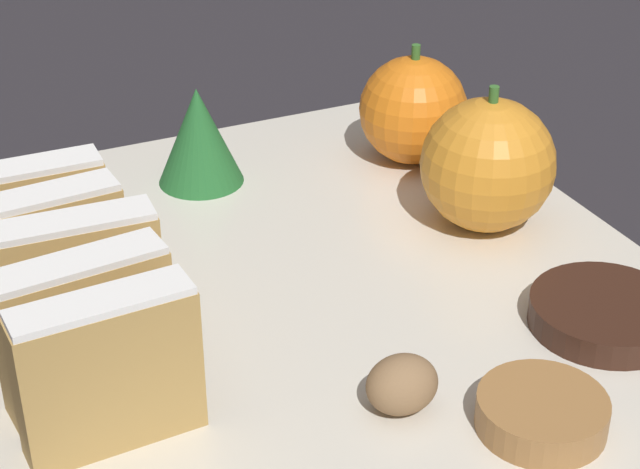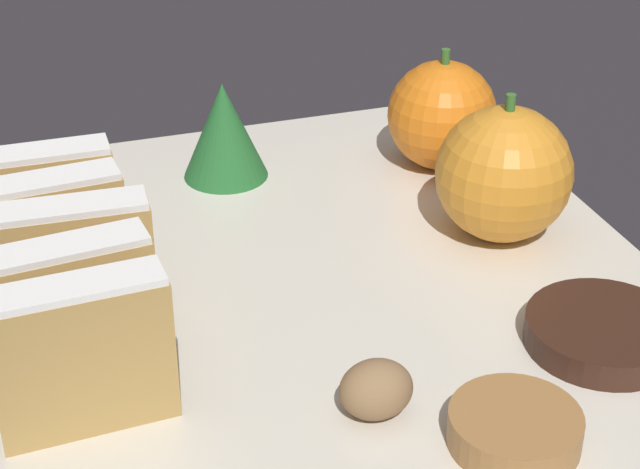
{
  "view_description": "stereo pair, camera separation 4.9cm",
  "coord_description": "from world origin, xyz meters",
  "px_view_note": "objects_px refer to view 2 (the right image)",
  "views": [
    {
      "loc": [
        -0.18,
        -0.39,
        0.29
      ],
      "look_at": [
        0.0,
        0.0,
        0.04
      ],
      "focal_mm": 60.0,
      "sensor_mm": 36.0,
      "label": 1
    },
    {
      "loc": [
        -0.13,
        -0.41,
        0.29
      ],
      "look_at": [
        0.0,
        0.0,
        0.04
      ],
      "focal_mm": 60.0,
      "sensor_mm": 36.0,
      "label": 2
    }
  ],
  "objects_px": {
    "orange_near": "(442,115)",
    "orange_far": "(504,174)",
    "chocolate_cookie": "(603,332)",
    "walnut": "(376,389)"
  },
  "relations": [
    {
      "from": "orange_far",
      "to": "walnut",
      "type": "bearing_deg",
      "value": -134.12
    },
    {
      "from": "walnut",
      "to": "chocolate_cookie",
      "type": "xyz_separation_m",
      "value": [
        0.11,
        0.01,
        -0.01
      ]
    },
    {
      "from": "orange_near",
      "to": "orange_far",
      "type": "relative_size",
      "value": 0.91
    },
    {
      "from": "orange_near",
      "to": "chocolate_cookie",
      "type": "bearing_deg",
      "value": -91.37
    },
    {
      "from": "orange_near",
      "to": "walnut",
      "type": "relative_size",
      "value": 2.34
    },
    {
      "from": "walnut",
      "to": "chocolate_cookie",
      "type": "relative_size",
      "value": 0.44
    },
    {
      "from": "orange_far",
      "to": "chocolate_cookie",
      "type": "relative_size",
      "value": 1.13
    },
    {
      "from": "orange_near",
      "to": "walnut",
      "type": "bearing_deg",
      "value": -120.09
    },
    {
      "from": "orange_far",
      "to": "orange_near",
      "type": "bearing_deg",
      "value": 87.38
    },
    {
      "from": "orange_near",
      "to": "orange_far",
      "type": "height_order",
      "value": "orange_far"
    }
  ]
}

